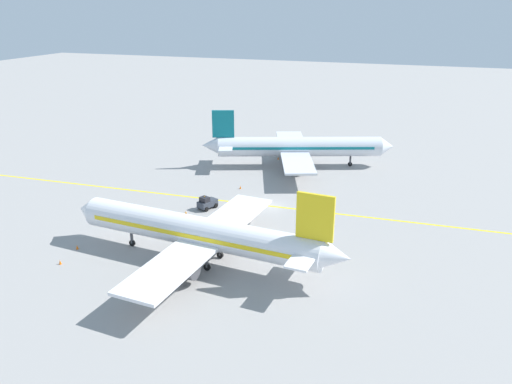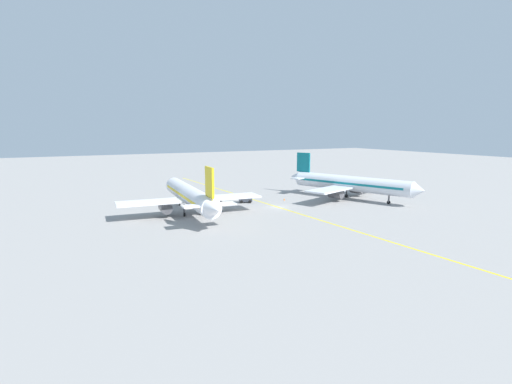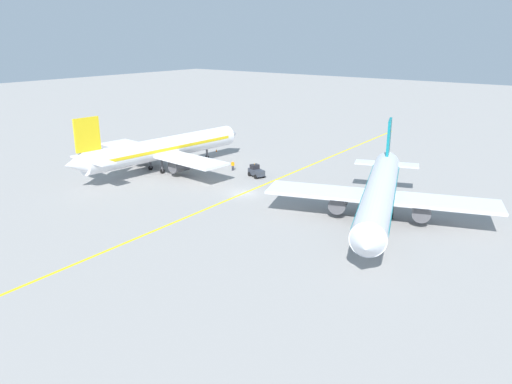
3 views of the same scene
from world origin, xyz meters
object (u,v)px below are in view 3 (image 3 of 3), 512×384
traffic_cone_mid_apron (200,148)px  traffic_cone_far_edge (216,150)px  ground_crew_worker (233,165)px  traffic_cone_near_nose (300,188)px  traffic_cone_by_wingtip (415,215)px  baggage_tug_dark (256,171)px  airplane_at_gate (380,193)px  airplane_adjacent_stand (163,149)px

traffic_cone_mid_apron → traffic_cone_far_edge: size_ratio=1.00×
ground_crew_worker → traffic_cone_mid_apron: bearing=-28.5°
traffic_cone_near_nose → traffic_cone_mid_apron: bearing=-19.5°
traffic_cone_by_wingtip → traffic_cone_far_edge: size_ratio=1.00×
baggage_tug_dark → traffic_cone_near_nose: (-9.53, 1.67, -0.63)m
airplane_at_gate → traffic_cone_near_nose: size_ratio=62.59×
traffic_cone_mid_apron → traffic_cone_by_wingtip: (-48.57, 12.00, 0.00)m
traffic_cone_near_nose → traffic_cone_by_wingtip: bearing=176.4°
baggage_tug_dark → traffic_cone_near_nose: size_ratio=6.08×
ground_crew_worker → airplane_at_gate: bearing=165.0°
traffic_cone_near_nose → airplane_adjacent_stand: bearing=10.4°
ground_crew_worker → baggage_tug_dark: bearing=172.7°
ground_crew_worker → traffic_cone_near_nose: bearing=171.0°
airplane_at_gate → traffic_cone_by_wingtip: bearing=-124.2°
traffic_cone_far_edge → airplane_at_gate: bearing=157.7°
airplane_adjacent_stand → traffic_cone_near_nose: (-24.63, -4.51, -3.43)m
traffic_cone_by_wingtip → traffic_cone_near_nose: bearing=-3.6°
baggage_tug_dark → airplane_adjacent_stand: bearing=22.2°
traffic_cone_mid_apron → traffic_cone_far_edge: 3.92m
airplane_adjacent_stand → ground_crew_worker: bearing=-144.3°
traffic_cone_near_nose → traffic_cone_mid_apron: size_ratio=1.00×
airplane_at_gate → baggage_tug_dark: bearing=-16.7°
baggage_tug_dark → traffic_cone_mid_apron: size_ratio=6.08×
baggage_tug_dark → airplane_at_gate: bearing=163.3°
traffic_cone_near_nose → baggage_tug_dark: bearing=-9.9°
ground_crew_worker → airplane_adjacent_stand: bearing=35.7°
airplane_at_gate → baggage_tug_dark: airplane_at_gate is taller
ground_crew_worker → traffic_cone_mid_apron: (15.64, -8.49, -0.63)m
traffic_cone_near_nose → traffic_cone_by_wingtip: 17.93m
airplane_at_gate → ground_crew_worker: airplane_at_gate is taller
baggage_tug_dark → traffic_cone_mid_apron: 23.07m
airplane_at_gate → airplane_adjacent_stand: same height
traffic_cone_near_nose → traffic_cone_far_edge: same height
baggage_tug_dark → traffic_cone_by_wingtip: bearing=174.2°
airplane_at_gate → traffic_cone_mid_apron: airplane_at_gate is taller
traffic_cone_mid_apron → traffic_cone_far_edge: same height
traffic_cone_far_edge → traffic_cone_by_wingtip: bearing=164.2°
airplane_adjacent_stand → baggage_tug_dark: bearing=-157.8°
airplane_adjacent_stand → traffic_cone_far_edge: size_ratio=64.63×
baggage_tug_dark → traffic_cone_near_nose: 9.69m
traffic_cone_mid_apron → baggage_tug_dark: bearing=156.5°
airplane_at_gate → traffic_cone_far_edge: (41.64, -17.11, -3.43)m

